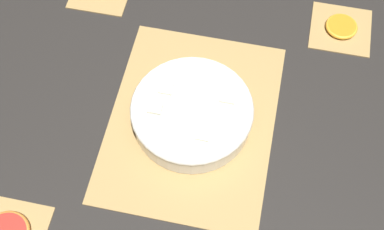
% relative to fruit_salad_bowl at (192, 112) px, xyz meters
% --- Properties ---
extents(ground_plane, '(6.00, 6.00, 0.00)m').
position_rel_fruit_salad_bowl_xyz_m(ground_plane, '(0.00, 0.00, -0.04)').
color(ground_plane, black).
extents(bamboo_mat_center, '(0.45, 0.34, 0.01)m').
position_rel_fruit_salad_bowl_xyz_m(bamboo_mat_center, '(0.00, 0.00, -0.04)').
color(bamboo_mat_center, '#A8844C').
rests_on(bamboo_mat_center, ground_plane).
extents(coaster_mat_far_left, '(0.14, 0.14, 0.01)m').
position_rel_fruit_salad_bowl_xyz_m(coaster_mat_far_left, '(-0.31, 0.29, -0.04)').
color(coaster_mat_far_left, '#A8844C').
rests_on(coaster_mat_far_left, ground_plane).
extents(fruit_salad_bowl, '(0.25, 0.25, 0.06)m').
position_rel_fruit_salad_bowl_xyz_m(fruit_salad_bowl, '(0.00, 0.00, 0.00)').
color(fruit_salad_bowl, silver).
rests_on(fruit_salad_bowl, bamboo_mat_center).
extents(orange_slice_whole, '(0.07, 0.07, 0.01)m').
position_rel_fruit_salad_bowl_xyz_m(orange_slice_whole, '(-0.31, 0.29, -0.03)').
color(orange_slice_whole, orange).
rests_on(orange_slice_whole, coaster_mat_far_left).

